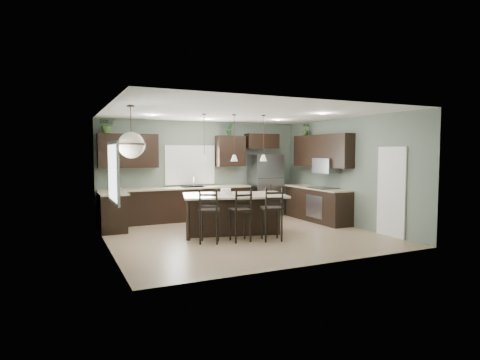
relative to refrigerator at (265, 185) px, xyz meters
name	(u,v)px	position (x,y,z in m)	size (l,w,h in m)	color
ground	(243,235)	(-1.86, -2.39, -0.93)	(6.00, 6.00, 0.00)	#9E8466
pantry_door	(391,192)	(1.11, -3.94, 0.09)	(0.04, 0.82, 2.04)	white
window_back	(190,165)	(-2.26, 0.34, 0.62)	(1.35, 0.02, 1.00)	white
window_left	(113,173)	(-4.85, -3.19, 0.62)	(0.02, 1.10, 1.00)	white
left_return_cabs	(112,213)	(-4.56, -0.69, -0.48)	(0.60, 0.90, 0.90)	black
left_return_countertop	(113,194)	(-4.54, -0.69, -0.01)	(0.66, 0.96, 0.04)	beige
back_lower_cabs	(178,205)	(-2.71, 0.06, -0.48)	(4.20, 0.60, 0.90)	black
back_countertop	(178,188)	(-2.71, 0.04, -0.01)	(4.20, 0.66, 0.04)	beige
sink_inset	(194,187)	(-2.26, 0.04, 0.01)	(0.70, 0.45, 0.01)	gray
faucet	(194,182)	(-2.26, 0.01, 0.16)	(0.02, 0.02, 0.28)	silver
back_upper_left	(128,151)	(-4.01, 0.19, 1.02)	(1.55, 0.34, 0.90)	black
back_upper_right	(230,151)	(-1.06, 0.19, 1.02)	(0.85, 0.34, 0.90)	black
fridge_header	(262,141)	(-0.01, 0.19, 1.32)	(1.05, 0.34, 0.45)	black
right_lower_cabs	(317,205)	(0.84, -1.52, -0.48)	(0.60, 2.35, 0.90)	black
right_countertop	(317,188)	(0.82, -1.52, -0.01)	(0.66, 2.35, 0.04)	beige
cooktop	(323,188)	(0.82, -1.79, 0.02)	(0.58, 0.75, 0.02)	black
wall_oven_front	(314,207)	(0.53, -1.79, -0.48)	(0.01, 0.72, 0.60)	gray
right_upper_cabs	(322,151)	(0.97, -1.52, 1.02)	(0.34, 2.35, 0.90)	black
microwave	(326,166)	(0.92, -1.79, 0.62)	(0.40, 0.75, 0.40)	gray
refrigerator	(265,185)	(0.00, 0.00, 0.00)	(0.90, 0.74, 1.85)	gray
kitchen_island	(234,214)	(-1.97, -2.12, -0.46)	(2.36, 1.34, 0.92)	black
serving_dish	(226,192)	(-2.16, -2.06, 0.07)	(0.24, 0.24, 0.14)	white
bar_stool_left	(209,216)	(-2.87, -2.84, -0.35)	(0.42, 0.42, 1.15)	black
bar_stool_center	(240,216)	(-2.21, -2.98, -0.37)	(0.41, 0.41, 1.12)	black
bar_stool_right	(272,214)	(-1.56, -3.19, -0.34)	(0.43, 0.43, 1.16)	black
pendant_left	(204,138)	(-2.65, -1.93, 1.32)	(0.17, 0.17, 1.10)	silver
pendant_center	(234,138)	(-1.97, -2.12, 1.32)	(0.17, 0.17, 1.10)	white
pendant_right	(263,138)	(-1.29, -2.30, 1.32)	(0.17, 0.17, 1.10)	silver
chandelier	(131,132)	(-4.46, -2.92, 1.38)	(0.54, 0.54, 1.00)	beige
plant_back_left	(108,124)	(-4.52, 0.16, 1.70)	(0.41, 0.36, 0.46)	#355726
plant_back_right	(229,130)	(-1.10, 0.16, 1.65)	(0.19, 0.15, 0.35)	#255123
plant_right_wall	(305,130)	(0.94, -0.74, 1.65)	(0.20, 0.20, 0.36)	#2C4920
room_shell	(243,162)	(-1.86, -2.39, 0.77)	(6.00, 6.00, 6.00)	slate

